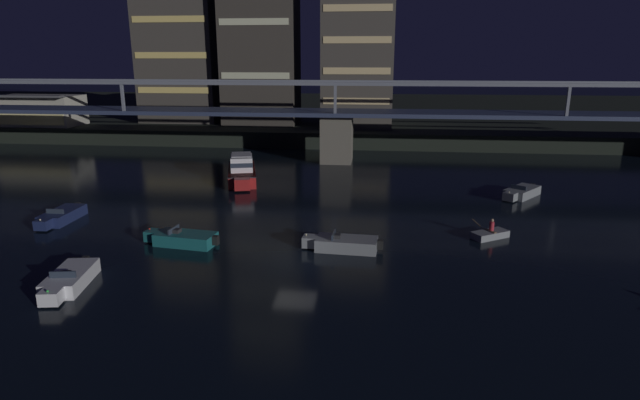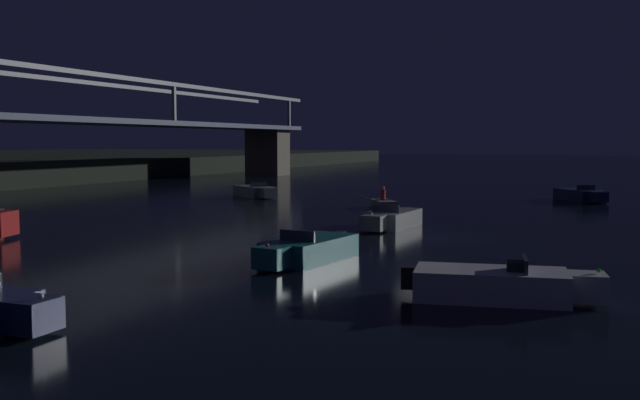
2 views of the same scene
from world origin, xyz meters
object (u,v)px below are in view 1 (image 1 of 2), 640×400
river_bridge (337,123)px  speedboat_mid_right (69,280)px  speedboat_mid_left (343,244)px  tower_west_low (181,37)px  cabin_cruiser_near_left (242,171)px  speedboat_near_right (61,216)px  speedboat_mid_center (521,192)px  dinghy_with_paddler (490,234)px  speedboat_near_center (183,238)px  waterfront_pavilion (39,110)px  tower_central (359,55)px

river_bridge → speedboat_mid_right: (-11.58, -36.74, -4.19)m
river_bridge → speedboat_mid_left: bearing=-84.6°
tower_west_low → cabin_cruiser_near_left: 38.56m
speedboat_near_right → speedboat_mid_left: size_ratio=0.99×
speedboat_mid_center → dinghy_with_paddler: (-4.96, -11.52, -0.14)m
speedboat_near_center → dinghy_with_paddler: 20.82m
waterfront_pavilion → speedboat_near_center: waterfront_pavilion is taller
tower_central → cabin_cruiser_near_left: tower_central is taller
speedboat_mid_right → dinghy_with_paddler: (24.22, 10.63, -0.14)m
waterfront_pavilion → speedboat_mid_right: size_ratio=2.37×
tower_west_low → dinghy_with_paddler: tower_west_low is taller
speedboat_mid_right → waterfront_pavilion: bearing=124.8°
river_bridge → speedboat_mid_center: 23.24m
tower_west_low → waterfront_pavilion: tower_west_low is taller
cabin_cruiser_near_left → dinghy_with_paddler: 25.97m
tower_central → dinghy_with_paddler: (10.94, -44.41, -12.14)m
river_bridge → speedboat_mid_left: river_bridge is taller
tower_central → speedboat_mid_left: tower_central is taller
river_bridge → speedboat_mid_center: river_bridge is taller
dinghy_with_paddler → speedboat_mid_center: bearing=66.7°
speedboat_mid_center → speedboat_mid_right: size_ratio=0.89×
river_bridge → speedboat_mid_left: size_ratio=20.03×
waterfront_pavilion → speedboat_near_center: 56.20m
waterfront_pavilion → speedboat_mid_right: bearing=-55.2°
speedboat_near_right → speedboat_mid_right: 13.13m
speedboat_mid_left → speedboat_mid_right: size_ratio=1.00×
waterfront_pavilion → speedboat_mid_center: 68.50m
dinghy_with_paddler → waterfront_pavilion: bearing=146.8°
waterfront_pavilion → dinghy_with_paddler: 69.54m
tower_central → waterfront_pavilion: bearing=-172.3°
dinghy_with_paddler → river_bridge: bearing=115.8°
tower_central → speedboat_mid_center: size_ratio=4.47×
cabin_cruiser_near_left → speedboat_near_center: (0.77, -18.44, -0.64)m
waterfront_pavilion → speedboat_near_center: size_ratio=2.37×
tower_west_low → speedboat_near_center: size_ratio=4.96×
dinghy_with_paddler → speedboat_near_right: bearing=179.5°
cabin_cruiser_near_left → speedboat_mid_right: (-2.93, -25.49, -0.64)m
tower_central → dinghy_with_paddler: bearing=-76.2°
cabin_cruiser_near_left → speedboat_mid_left: (11.41, -18.26, -0.64)m
speedboat_mid_right → tower_west_low: bearing=104.2°
cabin_cruiser_near_left → speedboat_mid_center: cabin_cruiser_near_left is taller
waterfront_pavilion → cabin_cruiser_near_left: waterfront_pavilion is taller
tower_central → speedboat_mid_center: (15.90, -32.89, -12.00)m
speedboat_near_right → waterfront_pavilion: bearing=125.1°
speedboat_near_right → dinghy_with_paddler: (31.52, -0.28, -0.14)m
speedboat_mid_left → speedboat_mid_right: bearing=-153.3°
speedboat_mid_center → tower_central: bearing=115.8°
speedboat_mid_left → dinghy_with_paddler: dinghy_with_paddler is taller
river_bridge → tower_west_low: 34.53m
tower_central → cabin_cruiser_near_left: 33.31m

